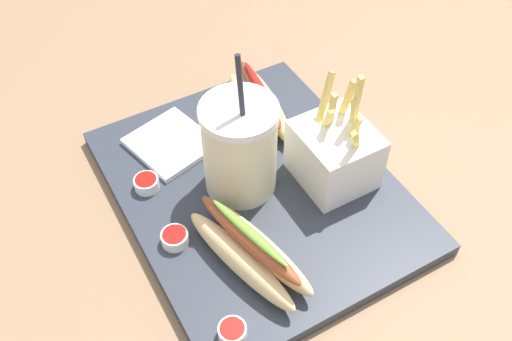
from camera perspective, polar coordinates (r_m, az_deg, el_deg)
ground_plane at (r=0.82m, az=-0.00°, el=-2.77°), size 2.40×2.40×0.02m
food_tray at (r=0.81m, az=-0.00°, el=-1.88°), size 0.43×0.35×0.02m
soda_cup at (r=0.75m, az=-1.61°, el=2.23°), size 0.10×0.10×0.22m
fries_basket at (r=0.79m, az=7.73°, el=1.68°), size 0.10×0.09×0.17m
hot_dog_1 at (r=0.88m, az=0.35°, el=6.59°), size 0.18×0.09×0.06m
hot_dog_2 at (r=0.71m, az=-0.68°, el=-7.83°), size 0.20×0.10×0.07m
ketchup_cup_1 at (r=0.74m, az=-8.01°, el=-6.56°), size 0.04×0.04×0.02m
ketchup_cup_2 at (r=0.67m, az=-2.34°, el=-15.57°), size 0.03×0.03×0.02m
ketchup_cup_3 at (r=0.81m, az=-10.75°, el=-1.20°), size 0.03×0.03×0.02m
napkin_stack at (r=0.86m, az=-8.38°, el=2.68°), size 0.13×0.13×0.01m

